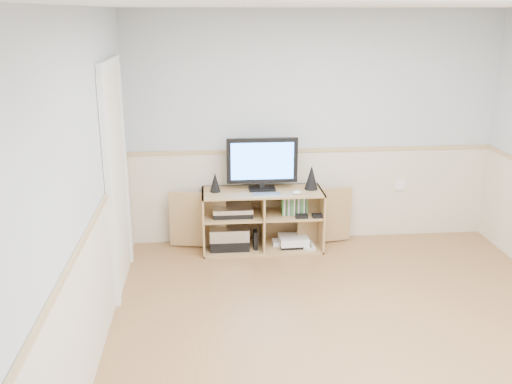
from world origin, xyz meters
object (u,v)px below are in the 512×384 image
Objects in this scene: media_cabinet at (262,217)px; keyboard at (267,194)px; game_consoles at (292,241)px; monitor at (262,162)px.

keyboard reaches higher than media_cabinet.
game_consoles is (0.30, 0.13, -0.59)m from keyboard.
keyboard is at bearing -81.62° from media_cabinet.
monitor is at bearing -90.00° from media_cabinet.
media_cabinet is 7.08× the size of keyboard.
monitor is at bearing 100.18° from keyboard.
game_consoles is (0.33, -0.06, -0.88)m from monitor.
game_consoles is at bearing 24.44° from keyboard.
media_cabinet is at bearing 90.00° from monitor.
game_consoles is at bearing -10.46° from monitor.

